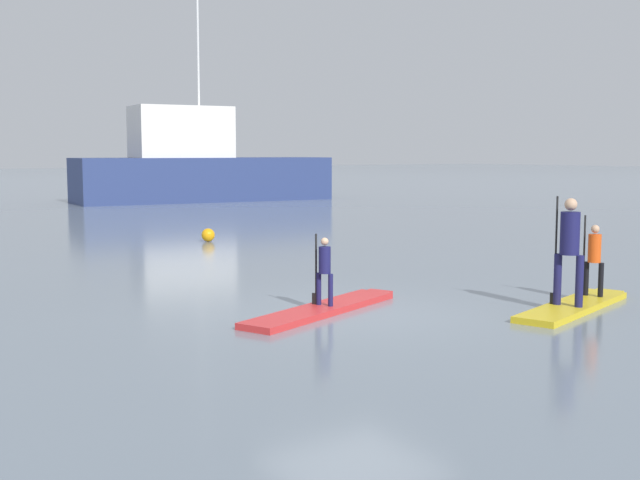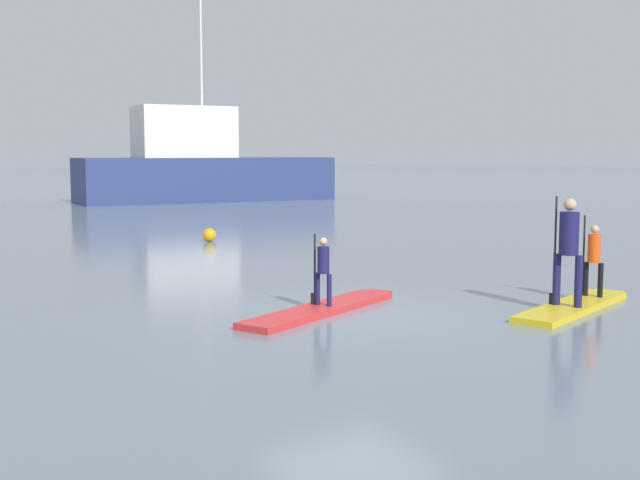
% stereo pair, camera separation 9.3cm
% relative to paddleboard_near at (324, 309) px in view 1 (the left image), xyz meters
% --- Properties ---
extents(ground_plane, '(240.00, 240.00, 0.00)m').
position_rel_paddleboard_near_xyz_m(ground_plane, '(0.31, -0.39, -0.05)').
color(ground_plane, slate).
extents(paddleboard_near, '(3.58, 1.87, 0.10)m').
position_rel_paddleboard_near_xyz_m(paddleboard_near, '(0.00, 0.00, 0.00)').
color(paddleboard_near, red).
rests_on(paddleboard_near, ground).
extents(paddler_child_solo, '(0.25, 0.37, 1.13)m').
position_rel_paddleboard_near_xyz_m(paddler_child_solo, '(0.01, 0.02, 0.65)').
color(paddler_child_solo, '#19194C').
rests_on(paddler_child_solo, paddleboard_near).
extents(paddleboard_far, '(3.35, 1.59, 0.10)m').
position_rel_paddleboard_near_xyz_m(paddleboard_far, '(3.48, -2.07, 0.00)').
color(paddleboard_far, gold).
rests_on(paddleboard_far, ground).
extents(paddler_adult, '(0.38, 0.51, 1.73)m').
position_rel_paddleboard_near_xyz_m(paddler_adult, '(3.18, -2.16, 1.03)').
color(paddler_adult, '#19194C').
rests_on(paddler_adult, paddleboard_far).
extents(paddler_child_front, '(0.27, 0.40, 1.36)m').
position_rel_paddleboard_near_xyz_m(paddler_child_front, '(4.24, -1.82, 0.73)').
color(paddler_child_front, black).
rests_on(paddler_child_front, paddleboard_far).
extents(fishing_boat_white_large, '(13.37, 4.98, 13.67)m').
position_rel_paddleboard_near_xyz_m(fishing_boat_white_large, '(11.12, 27.75, 1.65)').
color(fishing_boat_white_large, navy).
rests_on(fishing_boat_white_large, ground).
extents(mooring_buoy_mid, '(0.37, 0.37, 0.37)m').
position_rel_paddleboard_near_xyz_m(mooring_buoy_mid, '(2.99, 10.19, 0.14)').
color(mooring_buoy_mid, orange).
rests_on(mooring_buoy_mid, ground).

